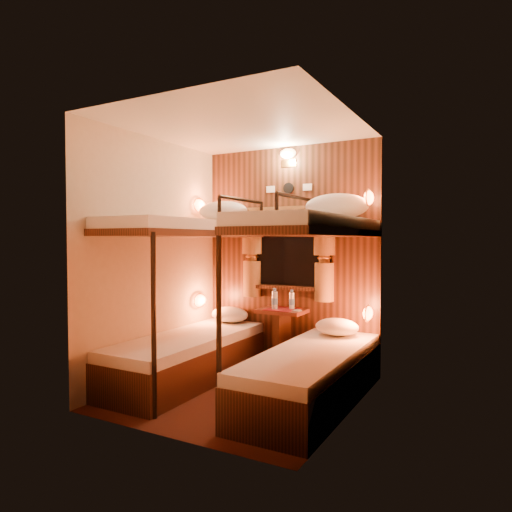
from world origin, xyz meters
The scene contains 22 objects.
floor centered at (0.00, 0.00, 0.00)m, with size 2.10×2.10×0.00m, color #3B1810.
ceiling centered at (0.00, 0.00, 2.40)m, with size 2.10×2.10×0.00m, color silver.
wall_back centered at (0.00, 1.05, 1.20)m, with size 2.40×2.40×0.00m, color #C6B293.
wall_front centered at (0.00, -1.05, 1.20)m, with size 2.40×2.40×0.00m, color #C6B293.
wall_left centered at (-1.00, 0.00, 1.20)m, with size 2.40×2.40×0.00m, color #C6B293.
wall_right centered at (1.00, 0.00, 1.20)m, with size 2.40×2.40×0.00m, color #C6B293.
back_panel centered at (0.00, 1.04, 1.20)m, with size 2.00×0.03×2.40m, color black.
bunk_left centered at (-0.65, 0.07, 0.56)m, with size 0.72×1.90×1.82m.
bunk_right centered at (0.65, 0.07, 0.56)m, with size 0.72×1.90×1.82m.
window centered at (0.00, 1.00, 1.18)m, with size 1.00×0.12×0.79m.
curtains centered at (0.00, 0.97, 1.26)m, with size 1.10×0.22×1.00m.
back_fixtures centered at (0.00, 1.00, 2.25)m, with size 0.54×0.09×0.48m.
reading_lamps centered at (0.00, 0.70, 1.24)m, with size 2.00×0.20×1.25m.
table centered at (0.00, 0.85, 0.41)m, with size 0.50×0.34×0.66m.
bottle_left centered at (-0.06, 0.80, 0.75)m, with size 0.06×0.06×0.22m.
bottle_right centered at (0.09, 0.90, 0.74)m, with size 0.06×0.06×0.21m.
sachet_a centered at (0.19, 0.82, 0.65)m, with size 0.09×0.07×0.01m, color silver.
sachet_b centered at (0.17, 0.88, 0.65)m, with size 0.06×0.05×0.00m, color silver.
pillow_lower_left centered at (-0.65, 0.85, 0.54)m, with size 0.44×0.32×0.17m, color white.
pillow_lower_right centered at (0.65, 0.73, 0.54)m, with size 0.43×0.31×0.17m, color white.
pillow_upper_left centered at (-0.65, 0.71, 1.70)m, with size 0.58×0.41×0.23m, color white.
pillow_upper_right centered at (0.65, 0.70, 1.71)m, with size 0.62×0.44×0.24m, color white.
Camera 1 is at (2.06, -3.52, 1.39)m, focal length 32.00 mm.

